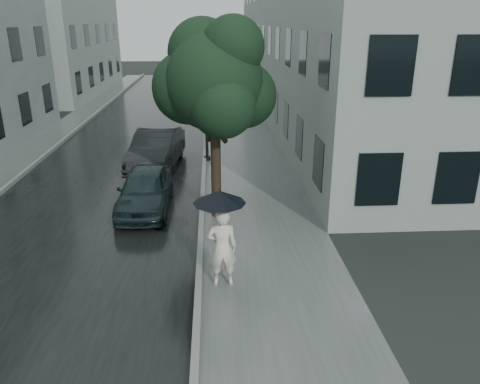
{
  "coord_description": "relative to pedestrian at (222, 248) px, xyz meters",
  "views": [
    {
      "loc": [
        -1.18,
        -10.32,
        5.7
      ],
      "look_at": [
        -0.48,
        1.53,
        1.3
      ],
      "focal_mm": 35.0,
      "sensor_mm": 36.0,
      "label": 1
    }
  ],
  "objects": [
    {
      "name": "lamp_post",
      "position": [
        -0.56,
        10.04,
        2.23
      ],
      "size": [
        0.83,
        0.43,
        5.55
      ],
      "rotation": [
        0.0,
        0.0,
        -0.25
      ],
      "color": "black",
      "rests_on": "ground"
    },
    {
      "name": "street_tree",
      "position": [
        -0.09,
        4.11,
        3.16
      ],
      "size": [
        3.61,
        3.28,
        5.85
      ],
      "color": "#332619",
      "rests_on": "ground"
    },
    {
      "name": "building_near",
      "position": [
        6.5,
        20.5,
        3.57
      ],
      "size": [
        7.02,
        36.0,
        9.0
      ],
      "color": "gray",
      "rests_on": "ground"
    },
    {
      "name": "sidewalk_far",
      "position": [
        -8.47,
        13.0,
        -0.93
      ],
      "size": [
        1.7,
        60.0,
        0.01
      ],
      "primitive_type": "cube",
      "color": "#4C5451",
      "rests_on": "ground"
    },
    {
      "name": "kerb_near",
      "position": [
        -0.55,
        13.0,
        -0.85
      ],
      "size": [
        0.15,
        60.0,
        0.15
      ],
      "primitive_type": "cube",
      "color": "slate",
      "rests_on": "ground"
    },
    {
      "name": "kerb_far",
      "position": [
        -7.55,
        13.0,
        -0.85
      ],
      "size": [
        0.15,
        60.0,
        0.15
      ],
      "primitive_type": "cube",
      "color": "slate",
      "rests_on": "ground"
    },
    {
      "name": "sidewalk",
      "position": [
        1.28,
        13.0,
        -0.93
      ],
      "size": [
        3.5,
        60.0,
        0.01
      ],
      "primitive_type": "cube",
      "color": "slate",
      "rests_on": "ground"
    },
    {
      "name": "building_far_b",
      "position": [
        -12.74,
        31.0,
        3.07
      ],
      "size": [
        7.02,
        18.0,
        8.0
      ],
      "color": "gray",
      "rests_on": "ground"
    },
    {
      "name": "asphalt_road",
      "position": [
        -4.05,
        13.0,
        -0.93
      ],
      "size": [
        6.85,
        60.0,
        0.0
      ],
      "primitive_type": "cube",
      "color": "black",
      "rests_on": "ground"
    },
    {
      "name": "umbrella",
      "position": [
        -0.04,
        -0.05,
        1.23
      ],
      "size": [
        1.48,
        1.48,
        1.41
      ],
      "rotation": [
        0.0,
        0.0,
        -0.37
      ],
      "color": "black",
      "rests_on": "ground"
    },
    {
      "name": "ground",
      "position": [
        1.03,
        1.0,
        -0.93
      ],
      "size": [
        120.0,
        120.0,
        0.0
      ],
      "primitive_type": "plane",
      "color": "black",
      "rests_on": "ground"
    },
    {
      "name": "car_near",
      "position": [
        -2.32,
        4.65,
        -0.27
      ],
      "size": [
        1.59,
        3.87,
        1.31
      ],
      "primitive_type": "imported",
      "rotation": [
        0.0,
        0.0,
        -0.01
      ],
      "color": "#19292C",
      "rests_on": "ground"
    },
    {
      "name": "car_far",
      "position": [
        -2.47,
        9.26,
        -0.17
      ],
      "size": [
        2.11,
        4.73,
        1.51
      ],
      "primitive_type": "imported",
      "rotation": [
        0.0,
        0.0,
        -0.12
      ],
      "color": "black",
      "rests_on": "ground"
    },
    {
      "name": "pedestrian",
      "position": [
        0.0,
        0.0,
        0.0
      ],
      "size": [
        0.68,
        0.46,
        1.84
      ],
      "primitive_type": "imported",
      "rotation": [
        0.0,
        0.0,
        3.17
      ],
      "color": "silver",
      "rests_on": "sidewalk"
    }
  ]
}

